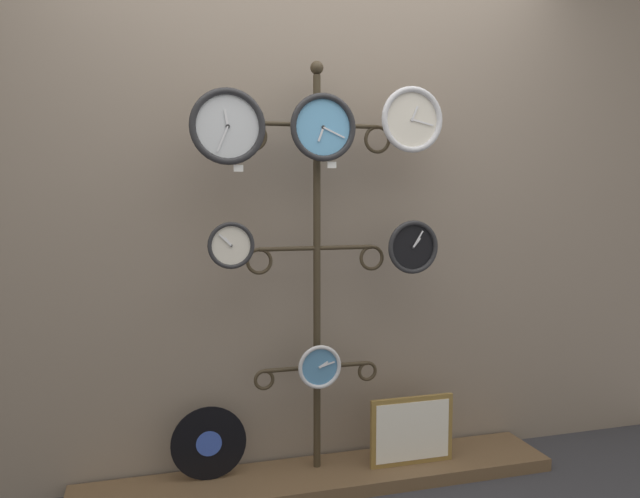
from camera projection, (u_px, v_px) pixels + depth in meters
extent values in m
cube|color=gray|center=(308.00, 178.00, 2.94)|extent=(4.40, 0.04, 2.80)
cube|color=brown|center=(321.00, 478.00, 2.85)|extent=(2.20, 0.36, 0.06)
cylinder|color=#382D1E|center=(317.00, 476.00, 2.91)|extent=(0.44, 0.44, 0.02)
cylinder|color=#382D1E|center=(317.00, 280.00, 2.83)|extent=(0.03, 0.03, 1.83)
sphere|color=#382D1E|center=(317.00, 68.00, 2.74)|extent=(0.06, 0.06, 0.06)
cylinder|color=#382D1E|center=(285.00, 124.00, 2.72)|extent=(0.29, 0.02, 0.02)
torus|color=#382D1E|center=(253.00, 136.00, 2.69)|extent=(0.13, 0.02, 0.13)
cylinder|color=#382D1E|center=(348.00, 126.00, 2.81)|extent=(0.29, 0.02, 0.02)
torus|color=#382D1E|center=(377.00, 139.00, 2.85)|extent=(0.13, 0.02, 0.13)
cylinder|color=#382D1E|center=(288.00, 249.00, 2.78)|extent=(0.26, 0.02, 0.02)
torus|color=#382D1E|center=(259.00, 261.00, 2.74)|extent=(0.12, 0.02, 0.12)
cylinder|color=#382D1E|center=(345.00, 247.00, 2.85)|extent=(0.26, 0.02, 0.02)
torus|color=#382D1E|center=(372.00, 258.00, 2.89)|extent=(0.12, 0.02, 0.12)
cylinder|color=#382D1E|center=(291.00, 369.00, 2.83)|extent=(0.25, 0.02, 0.02)
torus|color=#382D1E|center=(264.00, 380.00, 2.80)|extent=(0.10, 0.02, 0.10)
cylinder|color=#382D1E|center=(342.00, 365.00, 2.90)|extent=(0.25, 0.02, 0.02)
torus|color=#382D1E|center=(367.00, 371.00, 2.93)|extent=(0.10, 0.02, 0.10)
cylinder|color=silver|center=(227.00, 127.00, 2.55)|extent=(0.28, 0.02, 0.28)
torus|color=#262628|center=(228.00, 126.00, 2.53)|extent=(0.31, 0.03, 0.31)
cylinder|color=#262628|center=(228.00, 126.00, 2.53)|extent=(0.02, 0.01, 0.02)
cube|color=silver|center=(226.00, 118.00, 2.53)|extent=(0.02, 0.00, 0.07)
cube|color=silver|center=(223.00, 139.00, 2.53)|extent=(0.05, 0.00, 0.10)
cylinder|color=#60A8DB|center=(322.00, 128.00, 2.68)|extent=(0.27, 0.02, 0.27)
torus|color=#262628|center=(323.00, 127.00, 2.67)|extent=(0.29, 0.03, 0.29)
cylinder|color=#262628|center=(323.00, 127.00, 2.67)|extent=(0.02, 0.01, 0.02)
cube|color=silver|center=(321.00, 134.00, 2.67)|extent=(0.03, 0.00, 0.06)
cube|color=silver|center=(334.00, 133.00, 2.68)|extent=(0.10, 0.00, 0.05)
cylinder|color=silver|center=(411.00, 120.00, 2.81)|extent=(0.27, 0.02, 0.27)
torus|color=silver|center=(412.00, 120.00, 2.79)|extent=(0.30, 0.03, 0.30)
cylinder|color=silver|center=(412.00, 120.00, 2.79)|extent=(0.02, 0.01, 0.02)
cube|color=silver|center=(415.00, 113.00, 2.79)|extent=(0.03, 0.00, 0.06)
cube|color=silver|center=(423.00, 122.00, 2.81)|extent=(0.10, 0.00, 0.03)
cylinder|color=silver|center=(231.00, 245.00, 2.60)|extent=(0.18, 0.02, 0.18)
torus|color=#262628|center=(231.00, 246.00, 2.59)|extent=(0.20, 0.02, 0.20)
cylinder|color=#262628|center=(231.00, 246.00, 2.59)|extent=(0.01, 0.01, 0.01)
cube|color=silver|center=(228.00, 242.00, 2.58)|extent=(0.03, 0.00, 0.04)
cube|color=silver|center=(225.00, 240.00, 2.58)|extent=(0.06, 0.00, 0.05)
cylinder|color=black|center=(412.00, 247.00, 2.84)|extent=(0.22, 0.02, 0.22)
torus|color=#262628|center=(413.00, 247.00, 2.82)|extent=(0.24, 0.02, 0.24)
cylinder|color=#262628|center=(413.00, 247.00, 2.83)|extent=(0.01, 0.01, 0.01)
cube|color=silver|center=(417.00, 243.00, 2.83)|extent=(0.04, 0.00, 0.05)
cube|color=silver|center=(418.00, 239.00, 2.83)|extent=(0.05, 0.00, 0.08)
cylinder|color=#4C84B2|center=(319.00, 366.00, 2.76)|extent=(0.18, 0.02, 0.18)
torus|color=silver|center=(320.00, 367.00, 2.75)|extent=(0.20, 0.02, 0.20)
cylinder|color=silver|center=(320.00, 367.00, 2.75)|extent=(0.01, 0.01, 0.01)
cube|color=silver|center=(324.00, 364.00, 2.75)|extent=(0.04, 0.00, 0.03)
cube|color=silver|center=(327.00, 365.00, 2.75)|extent=(0.07, 0.00, 0.03)
cylinder|color=black|center=(209.00, 443.00, 2.75)|extent=(0.33, 0.01, 0.33)
cylinder|color=#334FB2|center=(209.00, 444.00, 2.75)|extent=(0.11, 0.00, 0.11)
cube|color=olive|center=(412.00, 430.00, 2.91)|extent=(0.41, 0.02, 0.32)
cube|color=white|center=(413.00, 431.00, 2.90)|extent=(0.37, 0.00, 0.28)
cube|color=white|center=(238.00, 168.00, 2.56)|extent=(0.04, 0.00, 0.03)
cube|color=white|center=(332.00, 165.00, 2.70)|extent=(0.04, 0.00, 0.03)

